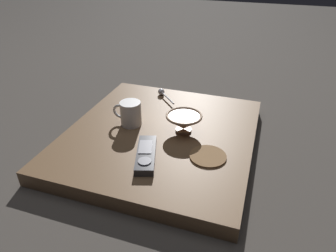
{
  "coord_description": "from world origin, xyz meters",
  "views": [
    {
      "loc": [
        0.3,
        -0.8,
        0.58
      ],
      "look_at": [
        0.02,
        0.01,
        0.07
      ],
      "focal_mm": 32.55,
      "sensor_mm": 36.0,
      "label": 1
    }
  ],
  "objects_px": {
    "drink_coaster": "(208,156)",
    "coffee_mug": "(130,113)",
    "tv_remote_near": "(146,154)",
    "teaspoon": "(162,93)",
    "cereal_bowl": "(184,122)"
  },
  "relations": [
    {
      "from": "drink_coaster",
      "to": "coffee_mug",
      "type": "bearing_deg",
      "value": 161.02
    },
    {
      "from": "tv_remote_near",
      "to": "teaspoon",
      "type": "bearing_deg",
      "value": 102.99
    },
    {
      "from": "tv_remote_near",
      "to": "drink_coaster",
      "type": "relative_size",
      "value": 1.64
    },
    {
      "from": "coffee_mug",
      "to": "drink_coaster",
      "type": "height_order",
      "value": "coffee_mug"
    },
    {
      "from": "teaspoon",
      "to": "tv_remote_near",
      "type": "distance_m",
      "value": 0.42
    },
    {
      "from": "cereal_bowl",
      "to": "coffee_mug",
      "type": "height_order",
      "value": "coffee_mug"
    },
    {
      "from": "teaspoon",
      "to": "coffee_mug",
      "type": "bearing_deg",
      "value": -96.34
    },
    {
      "from": "cereal_bowl",
      "to": "drink_coaster",
      "type": "height_order",
      "value": "cereal_bowl"
    },
    {
      "from": "coffee_mug",
      "to": "teaspoon",
      "type": "relative_size",
      "value": 0.98
    },
    {
      "from": "cereal_bowl",
      "to": "coffee_mug",
      "type": "relative_size",
      "value": 1.19
    },
    {
      "from": "cereal_bowl",
      "to": "tv_remote_near",
      "type": "height_order",
      "value": "cereal_bowl"
    },
    {
      "from": "cereal_bowl",
      "to": "coffee_mug",
      "type": "distance_m",
      "value": 0.19
    },
    {
      "from": "teaspoon",
      "to": "drink_coaster",
      "type": "distance_m",
      "value": 0.44
    },
    {
      "from": "drink_coaster",
      "to": "tv_remote_near",
      "type": "bearing_deg",
      "value": -160.17
    },
    {
      "from": "coffee_mug",
      "to": "tv_remote_near",
      "type": "relative_size",
      "value": 0.57
    }
  ]
}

